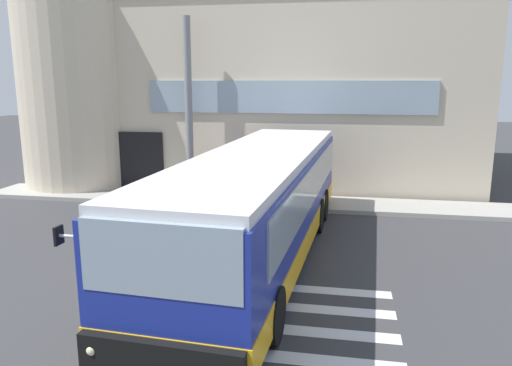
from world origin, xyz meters
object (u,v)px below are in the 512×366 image
object	(u,v)px
bus_main_foreground	(259,207)
passenger_near_column	(208,170)
passenger_by_doorway	(229,172)
safety_bollard_yellow	(309,201)
entry_support_column	(189,107)

from	to	relation	value
bus_main_foreground	passenger_near_column	distance (m)	6.45
bus_main_foreground	passenger_near_column	xyz separation A→B (m)	(-2.91, 5.75, -0.22)
passenger_by_doorway	safety_bollard_yellow	bearing A→B (deg)	-25.46
entry_support_column	passenger_near_column	size ratio (longest dim) A/B	3.91
passenger_near_column	safety_bollard_yellow	world-z (taller)	passenger_near_column
passenger_by_doorway	safety_bollard_yellow	world-z (taller)	passenger_by_doorway
bus_main_foreground	passenger_by_doorway	bearing A→B (deg)	110.36
bus_main_foreground	passenger_by_doorway	xyz separation A→B (m)	(-2.15, 5.79, -0.26)
passenger_by_doorway	safety_bollard_yellow	distance (m)	3.48
safety_bollard_yellow	passenger_by_doorway	bearing A→B (deg)	154.54
bus_main_foreground	passenger_by_doorway	world-z (taller)	bus_main_foreground
entry_support_column	safety_bollard_yellow	world-z (taller)	entry_support_column
entry_support_column	passenger_near_column	distance (m)	2.47
entry_support_column	bus_main_foreground	world-z (taller)	entry_support_column
entry_support_column	passenger_by_doorway	xyz separation A→B (m)	(1.58, -0.33, -2.34)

